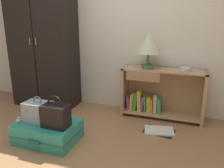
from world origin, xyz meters
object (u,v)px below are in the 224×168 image
Objects in this scene: wardrobe at (43,40)px; open_book_on_floor at (159,131)px; bookshelf at (158,94)px; train_case at (38,112)px; bowl at (185,69)px; handbag at (56,116)px; table_lamp at (149,44)px; bottle at (20,125)px; suitcase_large at (48,131)px.

open_book_on_floor is at bearing -11.38° from wardrobe.
train_case is at bearing -136.73° from bookshelf.
bowl is 0.34× the size of open_book_on_floor.
wardrobe is at bearing -178.92° from bowl.
handbag is at bearing -138.88° from bowl.
bowl is at bearing -2.44° from table_lamp.
train_case is at bearing -9.65° from bottle.
bottle is at bearing -74.62° from wardrobe.
bowl is 0.39× the size of handbag.
table_lamp is 1.58m from train_case.
handbag is at bearing -51.01° from wardrobe.
bookshelf is at bearing 50.79° from handbag.
bookshelf is at bearing 2.58° from wardrobe.
wardrobe is 5.09× the size of open_book_on_floor.
table_lamp is at bearing 177.56° from bowl.
bookshelf is at bearing 34.56° from bottle.
bookshelf is 2.30× the size of table_lamp.
bookshelf reaches higher than suitcase_large.
wardrobe reaches higher than train_case.
suitcase_large is 1.30m from open_book_on_floor.
handbag reaches higher than open_book_on_floor.
wardrobe is 6.71× the size of train_case.
suitcase_large is (-0.89, -1.04, -0.89)m from table_lamp.
open_book_on_floor is (0.09, -0.44, -0.32)m from bookshelf.
train_case is (-1.46, -1.03, -0.37)m from bowl.
wardrobe is at bearing 105.38° from bottle.
bowl is 1.82m from train_case.
wardrobe is at bearing 120.80° from train_case.
wardrobe is 1.85× the size of bookshelf.
suitcase_large is (0.69, -0.98, -0.90)m from wardrobe.
bowl is at bearing 60.71° from open_book_on_floor.
table_lamp is 1.88m from bottle.
wardrobe is 2.07m from bowl.
wardrobe is 5.89× the size of handbag.
bowl is at bearing -7.06° from bookshelf.
handbag is at bearing -124.45° from table_lamp.
table_lamp is 3.50× the size of bowl.
wardrobe reaches higher than bottle.
bottle is at bearing 170.35° from train_case.
handbag is 1.24m from open_book_on_floor.
suitcase_large is at bearing 162.65° from handbag.
handbag is (-0.90, -1.10, 0.01)m from bookshelf.
wardrobe is 1.34m from train_case.
bottle is (-0.43, 0.04, -0.02)m from suitcase_large.
table_lamp is at bearing 2.14° from wardrobe.
handbag is at bearing -17.35° from suitcase_large.
suitcase_large is 0.28m from handbag.
bookshelf is 3.62× the size of train_case.
wardrobe is 4.26× the size of table_lamp.
suitcase_large is at bearing -55.05° from wardrobe.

